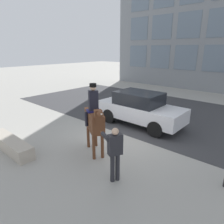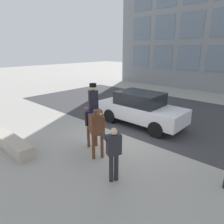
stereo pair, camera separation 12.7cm
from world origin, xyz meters
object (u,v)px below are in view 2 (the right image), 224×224
Objects in this scene: mounted_horse_lead at (94,119)px; street_car_near_lane at (141,108)px; planter_ledge at (12,144)px; pedestrian_bystander at (113,150)px.

mounted_horse_lead reaches higher than street_car_near_lane.
street_car_near_lane is 5.98m from planter_ledge.
mounted_horse_lead is 0.96× the size of planter_ledge.
pedestrian_bystander is 0.62× the size of planter_ledge.
planter_ledge is (-2.13, -5.55, -0.63)m from street_car_near_lane.
planter_ledge is at bearing 42.13° from pedestrian_bystander.
mounted_horse_lead is 0.59× the size of street_car_near_lane.
planter_ledge is at bearing -110.97° from mounted_horse_lead.
mounted_horse_lead is at bearing 38.53° from planter_ledge.
planter_ledge is (-2.54, -2.03, -1.10)m from mounted_horse_lead.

